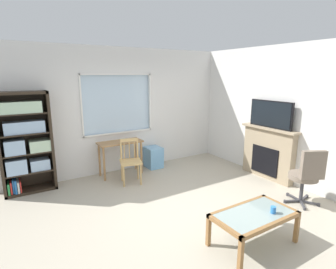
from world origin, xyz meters
name	(u,v)px	position (x,y,z in m)	size (l,w,h in m)	color
ground	(180,214)	(0.00, 0.00, -0.01)	(6.13, 5.91, 0.02)	#B2A893
wall_back_with_window	(120,111)	(0.01, 2.45, 1.36)	(5.13, 0.15, 2.77)	silver
wall_right	(289,115)	(2.63, 0.00, 1.38)	(0.12, 5.11, 2.77)	silver
bookshelf	(25,142)	(-1.97, 2.21, 0.97)	(0.90, 0.38, 1.89)	#2D2319
desk_under_window	(120,148)	(-0.16, 2.11, 0.62)	(0.96, 0.42, 0.76)	#A37547
wooden_chair	(131,161)	(-0.14, 1.59, 0.46)	(0.51, 0.50, 0.90)	tan
plastic_drawer_unit	(153,157)	(0.69, 2.16, 0.25)	(0.35, 0.40, 0.49)	#72ADDB
fireplace	(268,153)	(2.47, 0.31, 0.55)	(0.26, 1.28, 1.10)	tan
tv	(271,114)	(2.45, 0.31, 1.38)	(0.06, 0.99, 0.56)	black
office_chair	(307,174)	(1.98, -0.86, 0.55)	(0.60, 0.62, 1.00)	#7A6B5B
coffee_table	(254,217)	(0.38, -1.14, 0.38)	(1.09, 0.60, 0.44)	#8C9E99
sippy_cup	(273,210)	(0.59, -1.27, 0.49)	(0.07, 0.07, 0.09)	#337FD6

